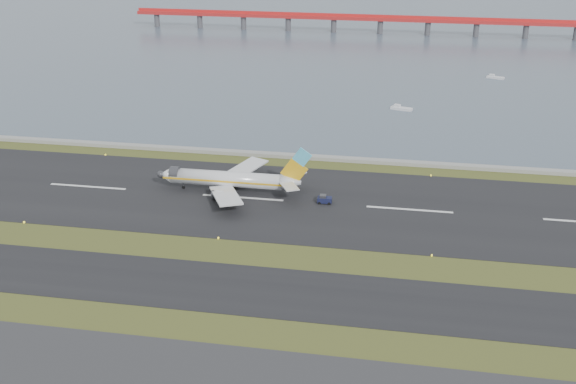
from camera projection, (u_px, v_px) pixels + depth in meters
name	position (u px, v px, depth m)	size (l,w,h in m)	color
ground	(209.00, 255.00, 147.64)	(1000.00, 1000.00, 0.00)	#334418
taxiway_strip	(191.00, 284.00, 136.74)	(1000.00, 18.00, 0.10)	black
runway_strip	(243.00, 198.00, 174.82)	(1000.00, 45.00, 0.10)	black
seawall	(268.00, 155.00, 201.85)	(1000.00, 2.50, 1.00)	#989892
red_pier	(381.00, 19.00, 368.25)	(260.00, 5.00, 10.20)	red
airliner	(232.00, 179.00, 176.73)	(38.52, 32.89, 12.80)	silver
pushback_tug	(324.00, 199.00, 171.42)	(3.45, 2.12, 2.16)	#141838
workboat_near	(401.00, 108.00, 243.92)	(7.63, 4.16, 1.77)	silver
workboat_far	(495.00, 77.00, 283.94)	(7.08, 4.31, 1.64)	silver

